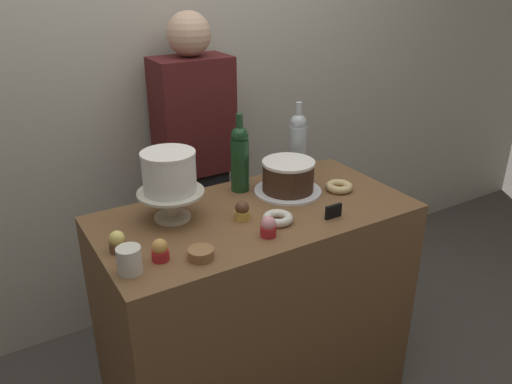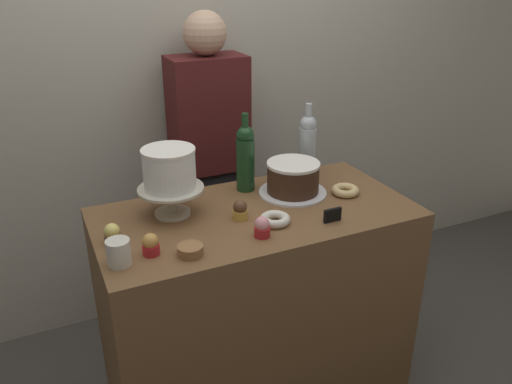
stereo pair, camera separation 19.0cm
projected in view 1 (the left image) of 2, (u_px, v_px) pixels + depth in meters
The scene contains 18 objects.
back_wall at pixel (163, 73), 2.46m from camera, with size 6.00×0.05×2.60m.
display_counter at pixel (256, 310), 2.12m from camera, with size 1.21×0.61×0.92m.
cake_stand_pedestal at pixel (171, 200), 1.85m from camera, with size 0.24×0.24×0.11m.
white_layer_cake at pixel (169, 172), 1.80m from camera, with size 0.20×0.20×0.15m.
silver_serving_platter at pixel (288, 191), 2.09m from camera, with size 0.28×0.28×0.01m.
chocolate_round_cake at pixel (288, 176), 2.06m from camera, with size 0.21×0.21×0.13m.
wine_bottle_green at pixel (240, 157), 2.06m from camera, with size 0.08×0.08×0.33m.
wine_bottle_clear at pixel (298, 143), 2.22m from camera, with size 0.08×0.08×0.33m.
cupcake_chocolate at pixel (242, 211), 1.86m from camera, with size 0.06×0.06×0.07m.
cupcake_caramel at pixel (160, 250), 1.60m from camera, with size 0.06×0.06×0.07m.
cupcake_strawberry at pixel (268, 227), 1.74m from camera, with size 0.06×0.06×0.07m.
cupcake_lemon at pixel (117, 242), 1.65m from camera, with size 0.06×0.06×0.07m.
donut_sugar at pixel (278, 218), 1.84m from camera, with size 0.11×0.11×0.03m.
donut_glazed at pixel (339, 187), 2.10m from camera, with size 0.11×0.11×0.03m.
cookie_stack at pixel (201, 254), 1.62m from camera, with size 0.08×0.08×0.03m.
price_sign_chalkboard at pixel (333, 211), 1.87m from camera, with size 0.07×0.01×0.05m.
coffee_cup_ceramic at pixel (129, 260), 1.53m from camera, with size 0.08×0.08×0.08m.
barista_figure at pixel (196, 172), 2.52m from camera, with size 0.36×0.22×1.60m.
Camera 1 is at (-0.89, -1.48, 1.78)m, focal length 35.59 mm.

